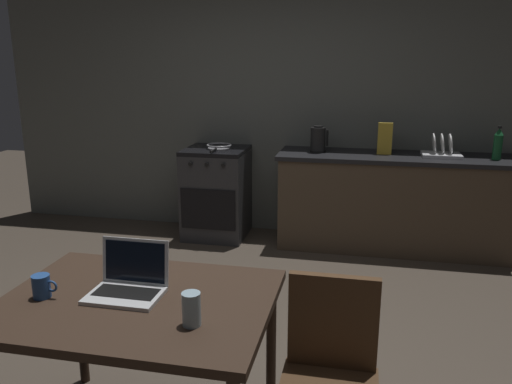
# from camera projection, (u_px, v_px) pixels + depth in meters

# --- Properties ---
(ground_plane) EXTENTS (12.00, 12.00, 0.00)m
(ground_plane) POSITION_uv_depth(u_px,v_px,m) (210.00, 345.00, 3.26)
(ground_plane) COLOR #473D33
(back_wall) EXTENTS (6.40, 0.10, 2.63)m
(back_wall) POSITION_uv_depth(u_px,v_px,m) (306.00, 104.00, 5.12)
(back_wall) COLOR #5C605B
(back_wall) RESTS_ON ground_plane
(kitchen_counter) EXTENTS (2.16, 0.64, 0.90)m
(kitchen_counter) POSITION_uv_depth(u_px,v_px,m) (393.00, 202.00, 4.83)
(kitchen_counter) COLOR #4C3D2D
(kitchen_counter) RESTS_ON ground_plane
(stove_oven) EXTENTS (0.60, 0.62, 0.90)m
(stove_oven) POSITION_uv_depth(u_px,v_px,m) (217.00, 193.00, 5.17)
(stove_oven) COLOR #2D2D30
(stove_oven) RESTS_ON ground_plane
(dining_table) EXTENTS (1.18, 0.88, 0.75)m
(dining_table) POSITION_uv_depth(u_px,v_px,m) (138.00, 314.00, 2.27)
(dining_table) COLOR #332319
(dining_table) RESTS_ON ground_plane
(chair) EXTENTS (0.40, 0.40, 0.90)m
(chair) POSITION_uv_depth(u_px,v_px,m) (330.00, 371.00, 2.12)
(chair) COLOR #4C331E
(chair) RESTS_ON ground_plane
(laptop) EXTENTS (0.32, 0.25, 0.23)m
(laptop) POSITION_uv_depth(u_px,v_px,m) (128.00, 284.00, 2.28)
(laptop) COLOR silver
(laptop) RESTS_ON dining_table
(electric_kettle) EXTENTS (0.17, 0.15, 0.25)m
(electric_kettle) POSITION_uv_depth(u_px,v_px,m) (318.00, 140.00, 4.83)
(electric_kettle) COLOR black
(electric_kettle) RESTS_ON kitchen_counter
(bottle) EXTENTS (0.08, 0.08, 0.30)m
(bottle) POSITION_uv_depth(u_px,v_px,m) (498.00, 144.00, 4.46)
(bottle) COLOR #19592D
(bottle) RESTS_ON kitchen_counter
(frying_pan) EXTENTS (0.25, 0.42, 0.05)m
(frying_pan) POSITION_uv_depth(u_px,v_px,m) (219.00, 146.00, 5.02)
(frying_pan) COLOR gray
(frying_pan) RESTS_ON stove_oven
(coffee_mug) EXTENTS (0.12, 0.08, 0.10)m
(coffee_mug) POSITION_uv_depth(u_px,v_px,m) (42.00, 286.00, 2.25)
(coffee_mug) COLOR #264C8C
(coffee_mug) RESTS_ON dining_table
(drinking_glass) EXTENTS (0.08, 0.08, 0.14)m
(drinking_glass) POSITION_uv_depth(u_px,v_px,m) (191.00, 309.00, 2.01)
(drinking_glass) COLOR #99B7C6
(drinking_glass) RESTS_ON dining_table
(cereal_box) EXTENTS (0.13, 0.05, 0.29)m
(cereal_box) POSITION_uv_depth(u_px,v_px,m) (385.00, 139.00, 4.72)
(cereal_box) COLOR gold
(cereal_box) RESTS_ON kitchen_counter
(dish_rack) EXTENTS (0.34, 0.26, 0.21)m
(dish_rack) POSITION_uv_depth(u_px,v_px,m) (441.00, 151.00, 4.63)
(dish_rack) COLOR silver
(dish_rack) RESTS_ON kitchen_counter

